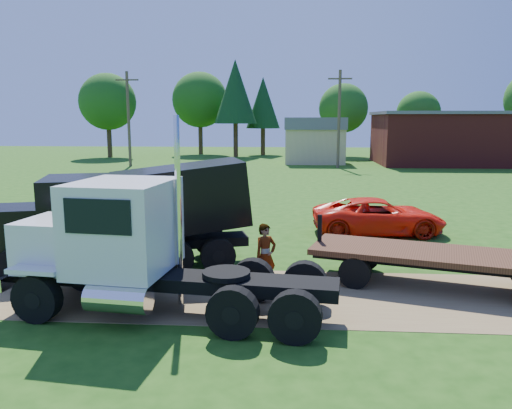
# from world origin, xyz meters

# --- Properties ---
(ground) EXTENTS (140.00, 140.00, 0.00)m
(ground) POSITION_xyz_m (0.00, 0.00, 0.00)
(ground) COLOR #1C490F
(ground) RESTS_ON ground
(dirt_track) EXTENTS (120.00, 4.20, 0.01)m
(dirt_track) POSITION_xyz_m (0.00, 0.00, 0.01)
(dirt_track) COLOR brown
(dirt_track) RESTS_ON ground
(white_semi_tractor) EXTENTS (7.83, 3.36, 4.64)m
(white_semi_tractor) POSITION_xyz_m (-2.21, -1.26, 1.58)
(white_semi_tractor) COLOR black
(white_semi_tractor) RESTS_ON ground
(black_dump_truck) EXTENTS (7.78, 4.27, 3.31)m
(black_dump_truck) POSITION_xyz_m (-3.14, 2.12, 1.82)
(black_dump_truck) COLOR black
(black_dump_truck) RESTS_ON ground
(orange_pickup) EXTENTS (5.36, 2.82, 1.44)m
(orange_pickup) POSITION_xyz_m (5.12, 7.36, 0.72)
(orange_pickup) COLOR red
(orange_pickup) RESTS_ON ground
(flatbed_trailer) EXTENTS (7.28, 4.04, 1.79)m
(flatbed_trailer) POSITION_xyz_m (5.73, 0.95, 0.77)
(flatbed_trailer) COLOR #3C2113
(flatbed_trailer) RESTS_ON ground
(spectator_a) EXTENTS (0.78, 0.73, 1.78)m
(spectator_a) POSITION_xyz_m (0.96, 0.57, 0.89)
(spectator_a) COLOR #999999
(spectator_a) RESTS_ON ground
(spectator_b) EXTENTS (0.90, 0.75, 1.64)m
(spectator_b) POSITION_xyz_m (-1.65, 6.68, 0.82)
(spectator_b) COLOR #999999
(spectator_b) RESTS_ON ground
(brick_building) EXTENTS (15.40, 10.40, 5.30)m
(brick_building) POSITION_xyz_m (18.00, 40.00, 2.66)
(brick_building) COLOR maroon
(brick_building) RESTS_ON ground
(tan_shed) EXTENTS (6.20, 5.40, 4.70)m
(tan_shed) POSITION_xyz_m (4.00, 40.00, 2.42)
(tan_shed) COLOR tan
(tan_shed) RESTS_ON ground
(utility_poles) EXTENTS (42.20, 0.28, 9.00)m
(utility_poles) POSITION_xyz_m (6.00, 35.00, 4.71)
(utility_poles) COLOR #493829
(utility_poles) RESTS_ON ground
(tree_row) EXTENTS (56.43, 12.87, 11.58)m
(tree_row) POSITION_xyz_m (1.78, 49.55, 6.62)
(tree_row) COLOR #352516
(tree_row) RESTS_ON ground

